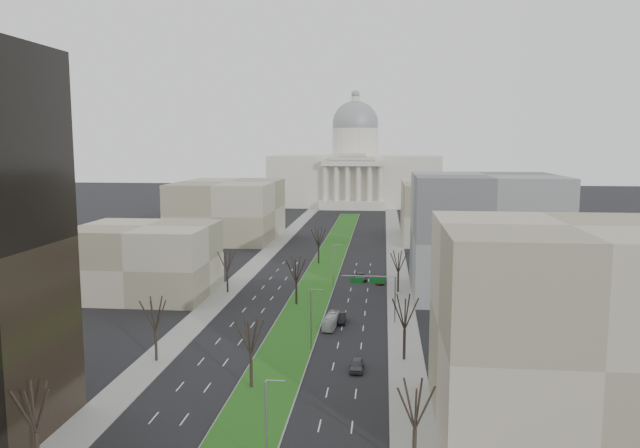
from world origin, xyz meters
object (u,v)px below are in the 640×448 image
Objects in this scene: car_grey_near at (357,365)px; box_van at (331,321)px; car_red at (380,280)px; car_grey_far at (361,277)px; car_black at (341,318)px.

box_van is at bearing 106.07° from car_grey_near.
car_red is 0.82× the size of car_grey_far.
car_black is 0.64× the size of box_van.
car_grey_far reaches higher than car_red.
car_black is (-3.72, 22.14, 0.05)m from car_grey_near.
car_grey_near is 0.58× the size of box_van.
box_van is (-3.52, -36.01, 0.29)m from car_grey_far.
car_grey_far is 36.18m from box_van.
car_black is at bearing -99.79° from car_red.
car_red is at bearing 81.19° from box_van.
box_van reaches higher than car_grey_near.
car_red is 34.11m from box_van.
box_van is at bearing -104.22° from car_grey_far.
car_red is at bearing 88.29° from car_grey_near.
car_grey_near is at bearing -70.71° from box_van.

